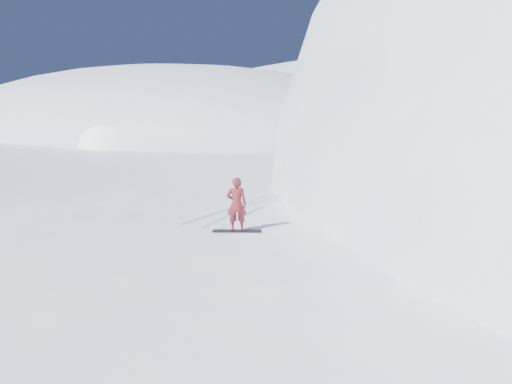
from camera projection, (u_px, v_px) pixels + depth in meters
ground at (141, 322)px, 13.48m from camera, size 400.00×400.00×0.00m
near_ridge at (232, 296)px, 15.24m from camera, size 36.00×28.00×4.80m
far_ridge_a at (151, 130)px, 101.73m from camera, size 120.00×70.00×28.00m
far_ridge_c at (369, 125)px, 123.31m from camera, size 140.00×90.00×36.00m
wind_bumps at (180, 294)px, 15.47m from camera, size 16.00×14.40×1.00m
snowboard at (237, 231)px, 14.31m from camera, size 1.41×1.13×0.03m
snowboarder at (237, 204)px, 14.14m from camera, size 0.74×0.69×1.70m
vapor_plume at (110, 147)px, 64.37m from camera, size 9.94×7.95×6.96m
board_tracks at (242, 208)px, 17.33m from camera, size 2.16×5.99×0.04m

